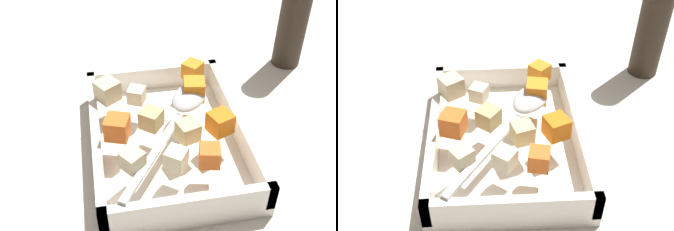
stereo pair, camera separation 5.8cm
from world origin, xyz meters
The scene contains 15 objects.
ground_plane centered at (0.00, 0.00, 0.00)m, with size 4.00×4.00×0.00m, color beige.
baking_dish centered at (-0.02, -0.01, 0.02)m, with size 0.29×0.21×0.05m.
carrot_chunk_far_left centered at (-0.06, 0.03, 0.07)m, with size 0.03×0.03×0.03m, color orange.
carrot_chunk_corner_se centered at (0.01, 0.05, 0.07)m, with size 0.03×0.03×0.03m, color orange.
carrot_chunk_rim_edge centered at (0.00, -0.08, 0.07)m, with size 0.03×0.03×0.03m, color orange.
carrot_chunk_center centered at (-0.12, 0.04, 0.07)m, with size 0.03×0.03×0.03m, color orange.
carrot_chunk_near_right centered at (0.07, 0.02, 0.07)m, with size 0.03×0.03×0.03m, color orange.
potato_chunk_corner_sw centered at (0.06, -0.07, 0.07)m, with size 0.02×0.02×0.02m, color beige.
potato_chunk_mid_right centered at (0.02, 0.01, 0.07)m, with size 0.03×0.03×0.03m, color #E0CC89.
potato_chunk_back_center centered at (-0.07, -0.05, 0.06)m, with size 0.02×0.02×0.02m, color beige.
potato_chunk_heap_side centered at (-0.08, -0.09, 0.07)m, with size 0.03×0.03×0.03m, color beige.
potato_chunk_heap_top centered at (0.07, -0.02, 0.07)m, with size 0.02×0.02×0.02m, color beige.
potato_chunk_front_center centered at (-0.01, -0.04, 0.07)m, with size 0.03×0.03×0.03m, color tan.
serving_spoon centered at (-0.04, 0.02, 0.06)m, with size 0.22×0.16×0.02m.
pepper_mill centered at (-0.21, 0.25, 0.12)m, with size 0.05×0.05×0.26m.
Camera 1 is at (0.42, -0.10, 0.43)m, focal length 45.09 mm.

